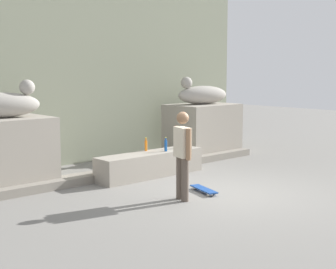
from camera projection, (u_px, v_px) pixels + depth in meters
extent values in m
plane|color=slate|center=(216.00, 192.00, 9.98)|extent=(40.00, 40.00, 0.00)
cube|color=gray|center=(82.00, 51.00, 13.12)|extent=(10.91, 0.60, 5.85)
cube|color=gray|center=(3.00, 153.00, 10.27)|extent=(1.92, 1.37, 1.46)
cube|color=gray|center=(202.00, 130.00, 14.25)|extent=(1.92, 1.37, 1.46)
ellipsoid|color=#A19B91|center=(0.00, 105.00, 10.14)|extent=(1.69, 0.91, 0.52)
sphere|color=#A19B91|center=(27.00, 87.00, 10.36)|extent=(0.32, 0.32, 0.32)
ellipsoid|color=#A19B91|center=(203.00, 95.00, 14.12)|extent=(1.68, 0.86, 0.52)
sphere|color=#A19B91|center=(187.00, 83.00, 13.79)|extent=(0.32, 0.32, 0.32)
cube|color=gray|center=(150.00, 164.00, 11.44)|extent=(2.74, 0.62, 0.56)
cylinder|color=brown|center=(180.00, 178.00, 9.44)|extent=(0.14, 0.14, 0.82)
cylinder|color=brown|center=(185.00, 180.00, 9.26)|extent=(0.14, 0.14, 0.82)
cube|color=beige|center=(183.00, 142.00, 9.26)|extent=(0.29, 0.40, 0.56)
sphere|color=#8C6647|center=(183.00, 118.00, 9.20)|extent=(0.23, 0.23, 0.23)
cylinder|color=#8C6647|center=(177.00, 141.00, 9.46)|extent=(0.09, 0.09, 0.58)
cylinder|color=#8C6647|center=(188.00, 144.00, 9.06)|extent=(0.09, 0.09, 0.58)
cube|color=navy|center=(204.00, 189.00, 9.96)|extent=(0.42, 0.82, 0.02)
cylinder|color=white|center=(214.00, 194.00, 9.73)|extent=(0.04, 0.06, 0.06)
cylinder|color=white|center=(208.00, 195.00, 9.67)|extent=(0.04, 0.06, 0.06)
cylinder|color=white|center=(199.00, 187.00, 10.27)|extent=(0.04, 0.06, 0.06)
cylinder|color=white|center=(193.00, 188.00, 10.21)|extent=(0.04, 0.06, 0.06)
cylinder|color=#194C99|center=(166.00, 146.00, 11.54)|extent=(0.07, 0.07, 0.26)
cylinder|color=#194C99|center=(166.00, 139.00, 11.52)|extent=(0.03, 0.03, 0.06)
cylinder|color=yellow|center=(166.00, 137.00, 11.51)|extent=(0.04, 0.04, 0.01)
cylinder|color=#1E722D|center=(182.00, 143.00, 12.01)|extent=(0.08, 0.08, 0.23)
cylinder|color=#1E722D|center=(182.00, 137.00, 11.99)|extent=(0.03, 0.03, 0.06)
cylinder|color=yellow|center=(182.00, 136.00, 11.99)|extent=(0.04, 0.04, 0.01)
cylinder|color=orange|center=(146.00, 146.00, 11.58)|extent=(0.06, 0.06, 0.24)
cylinder|color=orange|center=(146.00, 139.00, 11.56)|extent=(0.03, 0.03, 0.06)
cylinder|color=yellow|center=(146.00, 138.00, 11.56)|extent=(0.03, 0.03, 0.01)
cube|color=gray|center=(137.00, 169.00, 11.82)|extent=(7.87, 0.50, 0.18)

